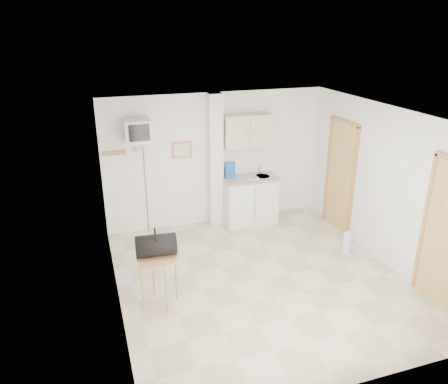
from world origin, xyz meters
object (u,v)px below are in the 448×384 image
object	(u,v)px
crt_television	(138,132)
duffel_bag	(156,245)
round_table	(159,264)
water_bottle	(347,243)

from	to	relation	value
crt_television	duffel_bag	world-z (taller)	crt_television
round_table	water_bottle	bearing A→B (deg)	7.49
crt_television	round_table	xyz separation A→B (m)	(-0.11, -2.14, -1.31)
crt_television	duffel_bag	xyz separation A→B (m)	(-0.12, -2.11, -1.05)
round_table	water_bottle	size ratio (longest dim) A/B	1.83
crt_television	water_bottle	world-z (taller)	crt_television
round_table	water_bottle	world-z (taller)	round_table
duffel_bag	water_bottle	bearing A→B (deg)	11.90
crt_television	round_table	world-z (taller)	crt_television
round_table	duffel_bag	xyz separation A→B (m)	(-0.02, 0.03, 0.27)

